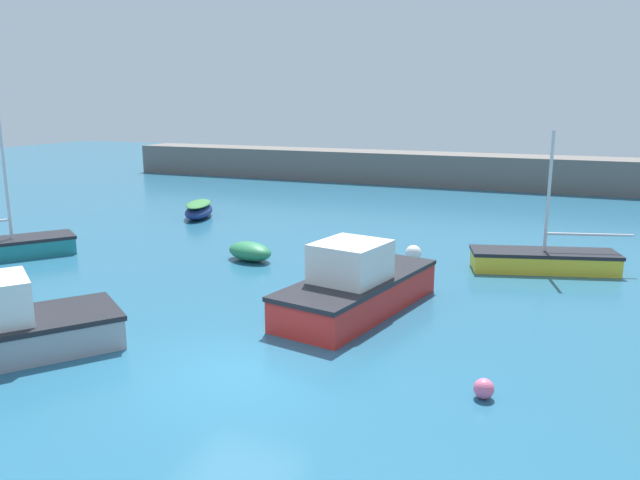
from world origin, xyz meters
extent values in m
cube|color=#235B7A|center=(0.00, 0.00, -0.10)|extent=(120.00, 120.00, 0.20)
cube|color=#66605B|center=(0.00, 31.98, 1.07)|extent=(52.73, 3.36, 2.14)
cube|color=gray|center=(-5.26, -1.22, 0.35)|extent=(4.56, 5.14, 0.70)
cube|color=black|center=(-5.26, -1.22, 0.76)|extent=(4.65, 5.25, 0.12)
cube|color=yellow|center=(5.49, 11.15, 0.29)|extent=(4.92, 2.67, 0.58)
cube|color=black|center=(5.49, 11.15, 0.64)|extent=(5.02, 2.73, 0.12)
cylinder|color=silver|center=(5.49, 11.15, 2.65)|extent=(0.11, 0.11, 4.15)
cylinder|color=silver|center=(6.85, 11.55, 1.30)|extent=(2.73, 0.87, 0.09)
ellipsoid|color=#287A4C|center=(-4.39, 8.50, 0.34)|extent=(2.11, 1.59, 0.67)
cube|color=red|center=(1.05, 4.84, 0.42)|extent=(3.08, 5.93, 0.84)
cube|color=black|center=(1.05, 4.84, 0.90)|extent=(3.14, 6.05, 0.12)
cube|color=silver|center=(0.97, 4.43, 1.42)|extent=(2.01, 2.14, 1.17)
ellipsoid|color=navy|center=(-10.88, 14.98, 0.32)|extent=(2.33, 3.36, 0.63)
ellipsoid|color=#337238|center=(-10.88, 14.98, 0.68)|extent=(2.10, 3.03, 0.24)
cube|color=teal|center=(-12.74, 5.56, 0.29)|extent=(3.69, 4.28, 0.58)
cube|color=black|center=(-12.74, 5.56, 0.64)|extent=(3.76, 4.37, 0.12)
cylinder|color=silver|center=(-12.74, 5.56, 3.81)|extent=(0.11, 0.11, 6.46)
sphere|color=#EA668C|center=(5.05, 0.83, 0.20)|extent=(0.40, 0.40, 0.40)
sphere|color=white|center=(1.08, 10.72, 0.29)|extent=(0.58, 0.58, 0.58)
camera|label=1|loc=(6.45, -10.70, 5.66)|focal=35.00mm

